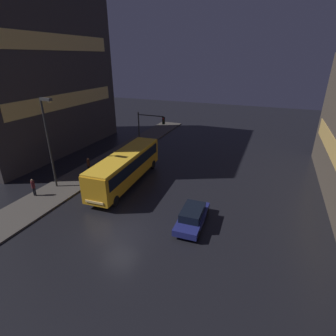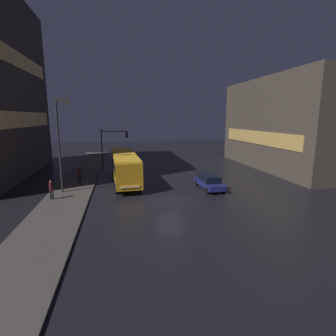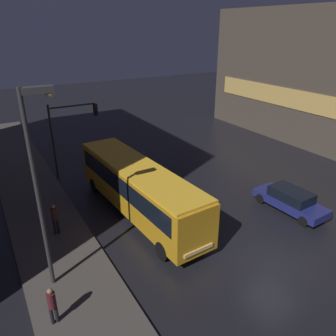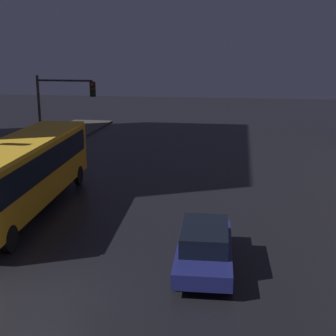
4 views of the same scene
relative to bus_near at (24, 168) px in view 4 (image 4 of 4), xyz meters
name	(u,v)px [view 4 (image 4 of 4)]	position (x,y,z in m)	size (l,w,h in m)	color
ground_plane	(32,303)	(3.72, -7.60, -2.01)	(120.00, 120.00, 0.00)	black
bus_near	(24,168)	(0.00, 0.00, 0.00)	(3.16, 11.82, 3.25)	orange
car_taxi	(204,246)	(8.45, -4.42, -1.27)	(2.02, 4.75, 1.43)	navy
traffic_light_main	(60,104)	(-1.59, 8.57, 1.84)	(3.75, 0.35, 5.59)	#2D2D2D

